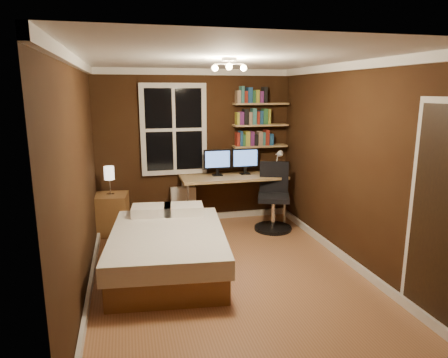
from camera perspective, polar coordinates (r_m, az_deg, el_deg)
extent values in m
plane|color=#905D39|center=(4.98, 0.37, -13.21)|extent=(4.20, 4.20, 0.00)
cube|color=black|center=(6.60, -4.12, 4.55)|extent=(3.20, 0.04, 2.50)
cube|color=black|center=(4.47, -19.92, -0.01)|extent=(0.04, 4.20, 2.50)
cube|color=black|center=(5.20, 17.75, 1.83)|extent=(0.04, 4.20, 2.50)
cube|color=white|center=(4.50, 0.41, 16.84)|extent=(3.20, 4.20, 0.02)
cube|color=silver|center=(6.48, -7.18, 7.01)|extent=(1.06, 0.06, 1.46)
cube|color=#9E7E4C|center=(6.75, 5.15, 4.71)|extent=(0.92, 0.22, 0.03)
cube|color=#9E7E4C|center=(6.72, 5.21, 7.67)|extent=(0.92, 0.22, 0.03)
cube|color=#9E7E4C|center=(6.70, 5.27, 10.66)|extent=(0.92, 0.22, 0.03)
cube|color=brown|center=(5.00, -7.96, -11.37)|extent=(1.46, 1.94, 0.29)
cube|color=white|center=(4.91, -8.04, -8.67)|extent=(1.54, 2.00, 0.22)
cube|color=white|center=(5.53, -10.32, -4.42)|extent=(0.56, 0.42, 0.13)
cube|color=white|center=(5.52, -5.80, -4.30)|extent=(0.56, 0.42, 0.13)
cube|color=brown|center=(6.39, -15.75, -4.83)|extent=(0.55, 0.55, 0.62)
cube|color=silver|center=(6.66, -5.82, -3.74)|extent=(0.41, 0.14, 0.61)
cube|color=#9E7E4C|center=(6.48, 1.37, 0.28)|extent=(1.70, 0.64, 0.04)
cylinder|color=beige|center=(6.15, -5.12, -4.32)|extent=(0.04, 0.04, 0.77)
cylinder|color=beige|center=(6.57, 8.68, -3.33)|extent=(0.04, 0.04, 0.77)
cylinder|color=beige|center=(6.69, -5.86, -2.97)|extent=(0.04, 0.04, 0.77)
cylinder|color=beige|center=(7.07, 6.96, -2.14)|extent=(0.04, 0.04, 0.77)
cylinder|color=black|center=(6.43, 6.99, -6.97)|extent=(0.59, 0.59, 0.05)
cylinder|color=silver|center=(6.36, 7.04, -4.90)|extent=(0.07, 0.07, 0.44)
cube|color=black|center=(6.28, 7.11, -2.66)|extent=(0.61, 0.61, 0.08)
cube|color=black|center=(6.42, 7.15, 0.30)|extent=(0.45, 0.21, 0.50)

